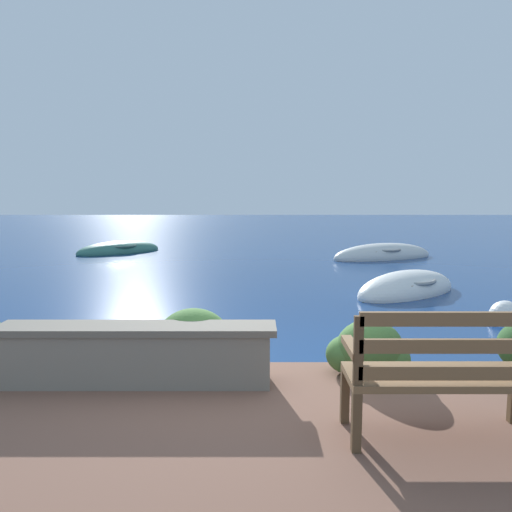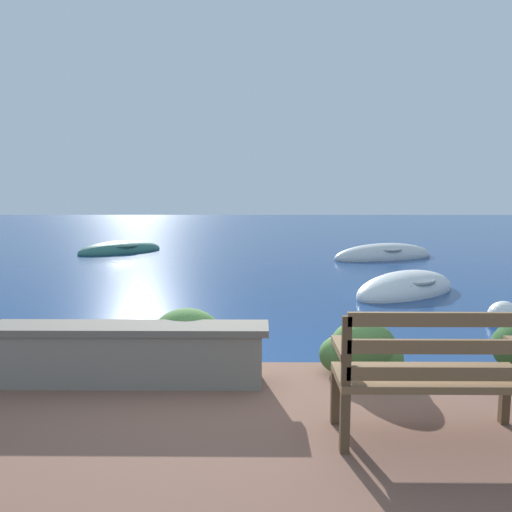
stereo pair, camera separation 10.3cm
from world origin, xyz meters
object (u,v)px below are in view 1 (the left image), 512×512
(rowboat_far, at_px, (119,251))
(mooring_buoy, at_px, (505,316))
(park_bench, at_px, (445,371))
(rowboat_nearest, at_px, (407,290))
(rowboat_mid, at_px, (383,256))

(rowboat_far, distance_m, mooring_buoy, 11.88)
(park_bench, distance_m, rowboat_nearest, 6.33)
(park_bench, bearing_deg, rowboat_far, 116.04)
(rowboat_nearest, distance_m, rowboat_mid, 5.26)
(rowboat_nearest, bearing_deg, park_bench, 37.46)
(park_bench, relative_size, rowboat_far, 0.45)
(rowboat_far, relative_size, mooring_buoy, 5.68)
(park_bench, relative_size, rowboat_mid, 0.38)
(rowboat_nearest, distance_m, mooring_buoy, 2.24)
(rowboat_mid, bearing_deg, rowboat_nearest, 58.12)
(mooring_buoy, bearing_deg, rowboat_mid, 89.83)
(rowboat_mid, bearing_deg, mooring_buoy, 67.34)
(park_bench, height_order, rowboat_mid, park_bench)
(rowboat_nearest, distance_m, rowboat_far, 9.82)
(park_bench, distance_m, rowboat_far, 13.92)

